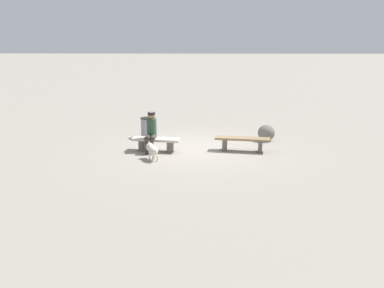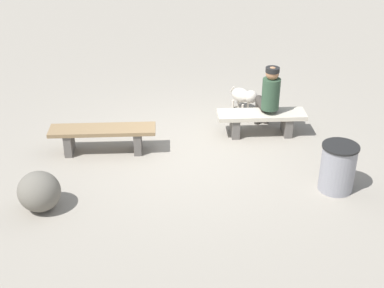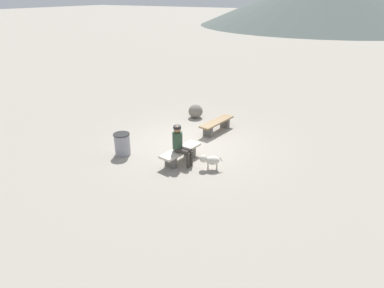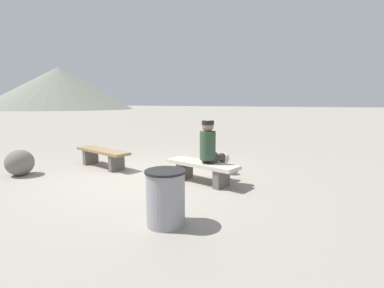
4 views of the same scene
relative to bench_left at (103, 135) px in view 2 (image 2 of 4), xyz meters
The scene contains 7 objects.
ground 1.53m from the bench_left, 10.60° to the right, with size 210.00×210.00×0.06m, color gray.
bench_left is the anchor object (origin of this frame).
bench_right 2.80m from the bench_left, ahead, with size 1.62×0.69×0.43m.
seated_person 2.97m from the bench_left, ahead, with size 0.35×0.67×1.28m.
dog 3.01m from the bench_left, 21.56° to the left, with size 0.47×0.65×0.48m.
trash_bin 3.82m from the bench_left, 29.65° to the right, with size 0.54×0.54×0.74m.
boulder 1.78m from the bench_left, 123.51° to the right, with size 0.62×0.59×0.58m, color #6B665B.
Camera 2 is at (-1.66, -7.72, 4.38)m, focal length 49.60 mm.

